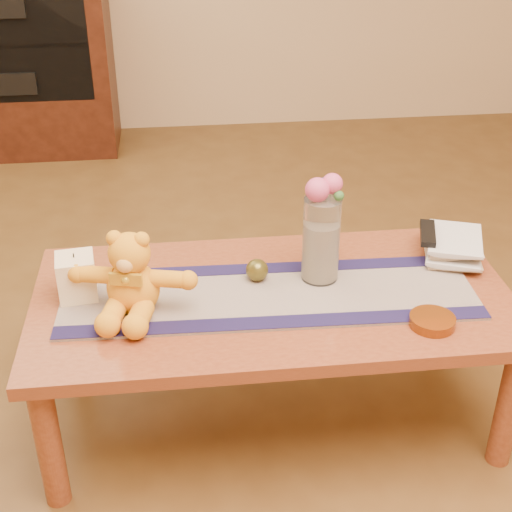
{
  "coord_description": "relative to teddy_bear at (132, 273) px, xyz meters",
  "views": [
    {
      "loc": [
        -0.26,
        -1.76,
        1.6
      ],
      "look_at": [
        -0.05,
        0.0,
        0.58
      ],
      "focal_mm": 50.72,
      "sensor_mm": 36.0,
      "label": 1
    }
  ],
  "objects": [
    {
      "name": "book_upper",
      "position": [
        0.91,
        0.21,
        -0.07
      ],
      "size": [
        0.2,
        0.25,
        0.02
      ],
      "primitive_type": "imported",
      "rotation": [
        0.0,
        0.0,
        -0.19
      ],
      "color": "beige",
      "rests_on": "book_lower"
    },
    {
      "name": "bronze_ball",
      "position": [
        0.36,
        0.11,
        -0.08
      ],
      "size": [
        0.09,
        0.09,
        0.07
      ],
      "primitive_type": "sphere",
      "rotation": [
        0.0,
        0.0,
        -0.4
      ],
      "color": "#514B1B",
      "rests_on": "persian_runner"
    },
    {
      "name": "leaf_sprig",
      "position": [
        0.59,
        0.08,
        0.16
      ],
      "size": [
        0.03,
        0.03,
        0.03
      ],
      "primitive_type": "sphere",
      "color": "#33662D",
      "rests_on": "glass_vase"
    },
    {
      "name": "rose_left",
      "position": [
        0.53,
        0.09,
        0.18
      ],
      "size": [
        0.07,
        0.07,
        0.07
      ],
      "primitive_type": "sphere",
      "color": "#CE4878",
      "rests_on": "glass_vase"
    },
    {
      "name": "teddy_bear",
      "position": [
        0.0,
        0.0,
        0.0
      ],
      "size": [
        0.39,
        0.35,
        0.23
      ],
      "primitive_type": null,
      "rotation": [
        0.0,
        0.0,
        -0.23
      ],
      "color": "orange",
      "rests_on": "persian_runner"
    },
    {
      "name": "book_bottom",
      "position": [
        0.91,
        0.21,
        -0.11
      ],
      "size": [
        0.21,
        0.26,
        0.02
      ],
      "primitive_type": "imported",
      "rotation": [
        0.0,
        0.0,
        -0.24
      ],
      "color": "beige",
      "rests_on": "coffee_table_top"
    },
    {
      "name": "potpourri_fill",
      "position": [
        0.55,
        0.1,
        -0.02
      ],
      "size": [
        0.09,
        0.09,
        0.18
      ],
      "primitive_type": "cylinder",
      "color": "beige",
      "rests_on": "glass_vase"
    },
    {
      "name": "rose_right",
      "position": [
        0.57,
        0.1,
        0.19
      ],
      "size": [
        0.06,
        0.06,
        0.06
      ],
      "primitive_type": "sphere",
      "color": "#CE4878",
      "rests_on": "glass_vase"
    },
    {
      "name": "stereo_lower",
      "position": [
        -0.8,
        2.39,
        -0.11
      ],
      "size": [
        0.42,
        0.28,
        0.12
      ],
      "primitive_type": "cube",
      "color": "black",
      "rests_on": "media_cabinet"
    },
    {
      "name": "glass_vase",
      "position": [
        0.55,
        0.1,
        0.02
      ],
      "size": [
        0.11,
        0.11,
        0.26
      ],
      "primitive_type": "cylinder",
      "color": "silver",
      "rests_on": "persian_runner"
    },
    {
      "name": "blue_flower_back",
      "position": [
        0.56,
        0.13,
        0.17
      ],
      "size": [
        0.04,
        0.04,
        0.04
      ],
      "primitive_type": "sphere",
      "color": "#4A4EA1",
      "rests_on": "glass_vase"
    },
    {
      "name": "table_leg_br",
      "position": [
        1.04,
        0.33,
        -0.37
      ],
      "size": [
        0.07,
        0.07,
        0.41
      ],
      "primitive_type": "cylinder",
      "color": "brown",
      "rests_on": "floor"
    },
    {
      "name": "book_lower",
      "position": [
        0.92,
        0.2,
        -0.09
      ],
      "size": [
        0.24,
        0.27,
        0.02
      ],
      "primitive_type": "imported",
      "rotation": [
        0.0,
        0.0,
        -0.38
      ],
      "color": "beige",
      "rests_on": "book_bottom"
    },
    {
      "name": "pillar_candle",
      "position": [
        -0.16,
        0.08,
        -0.05
      ],
      "size": [
        0.12,
        0.12,
        0.13
      ],
      "primitive_type": "cube",
      "rotation": [
        0.0,
        0.0,
        0.12
      ],
      "color": "#FFEBBB",
      "rests_on": "persian_runner"
    },
    {
      "name": "candle_wick",
      "position": [
        -0.16,
        0.08,
        0.02
      ],
      "size": [
        0.0,
        0.0,
        0.01
      ],
      "primitive_type": "cylinder",
      "rotation": [
        0.0,
        0.0,
        0.12
      ],
      "color": "black",
      "rests_on": "pillar_candle"
    },
    {
      "name": "book_top",
      "position": [
        0.92,
        0.2,
        -0.05
      ],
      "size": [
        0.23,
        0.27,
        0.02
      ],
      "primitive_type": "imported",
      "rotation": [
        0.0,
        0.0,
        -0.34
      ],
      "color": "beige",
      "rests_on": "book_upper"
    },
    {
      "name": "coffee_table_top",
      "position": [
        0.4,
        0.04,
        -0.14
      ],
      "size": [
        1.4,
        0.7,
        0.04
      ],
      "primitive_type": "cube",
      "color": "brown",
      "rests_on": "floor"
    },
    {
      "name": "table_leg_fl",
      "position": [
        -0.24,
        -0.25,
        -0.37
      ],
      "size": [
        0.07,
        0.07,
        0.41
      ],
      "primitive_type": "cylinder",
      "color": "brown",
      "rests_on": "floor"
    },
    {
      "name": "runner_border_near",
      "position": [
        0.38,
        -0.12,
        -0.11
      ],
      "size": [
        1.2,
        0.1,
        0.0
      ],
      "primitive_type": "cube",
      "rotation": [
        0.0,
        0.0,
        -0.03
      ],
      "color": "#19143D",
      "rests_on": "persian_runner"
    },
    {
      "name": "blue_flower_side",
      "position": [
        0.52,
        0.12,
        0.17
      ],
      "size": [
        0.04,
        0.04,
        0.04
      ],
      "primitive_type": "sphere",
      "color": "#4A4EA1",
      "rests_on": "glass_vase"
    },
    {
      "name": "persian_runner",
      "position": [
        0.39,
        0.02,
        -0.12
      ],
      "size": [
        1.21,
        0.39,
        0.01
      ],
      "primitive_type": "cube",
      "rotation": [
        0.0,
        0.0,
        -0.03
      ],
      "color": "#241C4F",
      "rests_on": "coffee_table_top"
    },
    {
      "name": "table_leg_fr",
      "position": [
        1.04,
        -0.25,
        -0.37
      ],
      "size": [
        0.07,
        0.07,
        0.41
      ],
      "primitive_type": "cylinder",
      "color": "brown",
      "rests_on": "floor"
    },
    {
      "name": "runner_border_far",
      "position": [
        0.39,
        0.17,
        -0.11
      ],
      "size": [
        1.2,
        0.1,
        0.0
      ],
      "primitive_type": "cube",
      "rotation": [
        0.0,
        0.0,
        -0.03
      ],
      "color": "#19143D",
      "rests_on": "persian_runner"
    },
    {
      "name": "tv_remote",
      "position": [
        0.91,
        0.2,
        -0.04
      ],
      "size": [
        0.09,
        0.17,
        0.02
      ],
      "primitive_type": "cube",
      "rotation": [
        0.0,
        0.0,
        -0.29
      ],
      "color": "black",
      "rests_on": "book_top"
    },
    {
      "name": "media_cabinet",
      "position": [
        -0.8,
        2.52,
        -0.02
      ],
      "size": [
        1.2,
        0.5,
        1.1
      ],
      "primitive_type": "cube",
      "color": "black",
      "rests_on": "floor"
    },
    {
      "name": "table_leg_bl",
      "position": [
        -0.24,
        0.33,
        -0.37
      ],
      "size": [
        0.07,
        0.07,
        0.41
      ],
      "primitive_type": "cylinder",
      "color": "brown",
      "rests_on": "floor"
    },
    {
      "name": "amber_dish",
      "position": [
        0.81,
        -0.17,
        -0.11
      ],
      "size": [
        0.15,
        0.15,
        0.03
      ],
      "primitive_type": "cylinder",
      "rotation": [
        0.0,
        0.0,
        -0.18
      ],
      "color": "#BF5914",
      "rests_on": "coffee_table_top"
    },
    {
      "name": "floor",
      "position": [
        0.4,
        0.04,
        -0.57
      ],
      "size": [
        5.5,
        5.5,
        0.0
      ],
      "primitive_type": "plane",
      "color": "#533717",
      "rests_on": "ground"
    }
  ]
}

